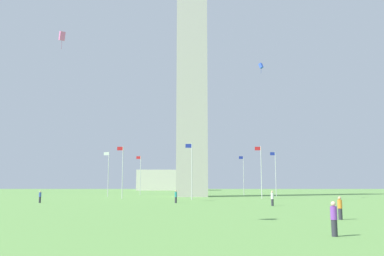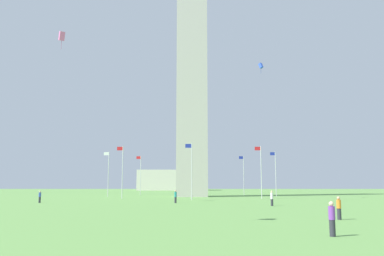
{
  "view_description": "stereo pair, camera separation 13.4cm",
  "coord_description": "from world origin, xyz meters",
  "px_view_note": "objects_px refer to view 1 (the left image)",
  "views": [
    {
      "loc": [
        -0.1,
        82.26,
        2.53
      ],
      "look_at": [
        0.0,
        0.0,
        14.11
      ],
      "focal_mm": 37.36,
      "sensor_mm": 36.0,
      "label": 1
    },
    {
      "loc": [
        -0.23,
        82.26,
        2.53
      ],
      "look_at": [
        0.0,
        0.0,
        14.11
      ],
      "focal_mm": 37.36,
      "sensor_mm": 36.0,
      "label": 2
    }
  ],
  "objects_px": {
    "obelisk_monument": "(192,60)",
    "flagpole_s": "(275,172)",
    "person_teal_shirt": "(176,197)",
    "flagpole_nw": "(140,174)",
    "kite_pink_box": "(62,36)",
    "flagpole_w": "(192,174)",
    "person_white_shirt": "(272,198)",
    "person_orange_shirt": "(340,208)",
    "flagpole_se": "(261,170)",
    "flagpole_sw": "(243,174)",
    "flagpole_ne": "(122,170)",
    "distant_building": "(171,180)",
    "flagpole_n": "(108,172)",
    "person_blue_shirt": "(40,197)",
    "flagpole_e": "(192,169)",
    "kite_blue_box": "(261,66)"
  },
  "relations": [
    {
      "from": "kite_pink_box",
      "to": "distant_building",
      "type": "bearing_deg",
      "value": -94.5
    },
    {
      "from": "flagpole_s",
      "to": "flagpole_w",
      "type": "relative_size",
      "value": 1.0
    },
    {
      "from": "obelisk_monument",
      "to": "flagpole_nw",
      "type": "xyz_separation_m",
      "value": [
        12.19,
        -12.14,
        -23.69
      ]
    },
    {
      "from": "person_orange_shirt",
      "to": "kite_pink_box",
      "type": "distance_m",
      "value": 42.64
    },
    {
      "from": "obelisk_monument",
      "to": "person_blue_shirt",
      "type": "height_order",
      "value": "obelisk_monument"
    },
    {
      "from": "flagpole_n",
      "to": "distant_building",
      "type": "height_order",
      "value": "flagpole_n"
    },
    {
      "from": "flagpole_s",
      "to": "distant_building",
      "type": "bearing_deg",
      "value": -73.08
    },
    {
      "from": "flagpole_se",
      "to": "person_white_shirt",
      "type": "xyz_separation_m",
      "value": [
        2.65,
        22.77,
        -4.11
      ]
    },
    {
      "from": "flagpole_e",
      "to": "kite_blue_box",
      "type": "relative_size",
      "value": 4.95
    },
    {
      "from": "flagpole_w",
      "to": "person_teal_shirt",
      "type": "distance_m",
      "value": 45.06
    },
    {
      "from": "flagpole_e",
      "to": "person_white_shirt",
      "type": "relative_size",
      "value": 5.19
    },
    {
      "from": "person_white_shirt",
      "to": "kite_pink_box",
      "type": "height_order",
      "value": "kite_pink_box"
    },
    {
      "from": "kite_blue_box",
      "to": "flagpole_s",
      "type": "bearing_deg",
      "value": -108.58
    },
    {
      "from": "flagpole_ne",
      "to": "distant_building",
      "type": "height_order",
      "value": "flagpole_ne"
    },
    {
      "from": "person_orange_shirt",
      "to": "distant_building",
      "type": "xyz_separation_m",
      "value": [
        19.45,
        -137.97,
        3.3
      ]
    },
    {
      "from": "flagpole_nw",
      "to": "obelisk_monument",
      "type": "bearing_deg",
      "value": 135.12
    },
    {
      "from": "obelisk_monument",
      "to": "distant_building",
      "type": "xyz_separation_m",
      "value": [
        8.73,
        -84.94,
        -24.57
      ]
    },
    {
      "from": "obelisk_monument",
      "to": "kite_pink_box",
      "type": "bearing_deg",
      "value": 59.34
    },
    {
      "from": "flagpole_e",
      "to": "flagpole_nw",
      "type": "xyz_separation_m",
      "value": [
        12.14,
        -29.31,
        0.0
      ]
    },
    {
      "from": "flagpole_n",
      "to": "flagpole_sw",
      "type": "bearing_deg",
      "value": -157.5
    },
    {
      "from": "flagpole_s",
      "to": "kite_pink_box",
      "type": "height_order",
      "value": "kite_pink_box"
    },
    {
      "from": "person_teal_shirt",
      "to": "kite_pink_box",
      "type": "distance_m",
      "value": 26.88
    },
    {
      "from": "flagpole_nw",
      "to": "distant_building",
      "type": "xyz_separation_m",
      "value": [
        -3.47,
        -72.8,
        -0.88
      ]
    },
    {
      "from": "flagpole_n",
      "to": "flagpole_ne",
      "type": "relative_size",
      "value": 1.0
    },
    {
      "from": "flagpole_n",
      "to": "flagpole_ne",
      "type": "xyz_separation_m",
      "value": [
        -5.03,
        12.14,
        0.0
      ]
    },
    {
      "from": "flagpole_se",
      "to": "flagpole_nw",
      "type": "distance_m",
      "value": 34.34
    },
    {
      "from": "obelisk_monument",
      "to": "flagpole_s",
      "type": "xyz_separation_m",
      "value": [
        -17.12,
        0.0,
        -23.69
      ]
    },
    {
      "from": "obelisk_monument",
      "to": "flagpole_w",
      "type": "height_order",
      "value": "obelisk_monument"
    },
    {
      "from": "flagpole_sw",
      "to": "person_orange_shirt",
      "type": "relative_size",
      "value": 5.58
    },
    {
      "from": "person_white_shirt",
      "to": "person_orange_shirt",
      "type": "bearing_deg",
      "value": 176.85
    },
    {
      "from": "flagpole_n",
      "to": "flagpole_e",
      "type": "height_order",
      "value": "same"
    },
    {
      "from": "flagpole_ne",
      "to": "person_white_shirt",
      "type": "xyz_separation_m",
      "value": [
        -21.64,
        22.77,
        -4.11
      ]
    },
    {
      "from": "flagpole_s",
      "to": "flagpole_w",
      "type": "distance_m",
      "value": 24.28
    },
    {
      "from": "flagpole_e",
      "to": "distant_building",
      "type": "bearing_deg",
      "value": -85.15
    },
    {
      "from": "flagpole_s",
      "to": "person_blue_shirt",
      "type": "xyz_separation_m",
      "value": [
        37.8,
        27.18,
        -4.18
      ]
    },
    {
      "from": "person_white_shirt",
      "to": "flagpole_n",
      "type": "bearing_deg",
      "value": 30.2
    },
    {
      "from": "flagpole_se",
      "to": "kite_pink_box",
      "type": "distance_m",
      "value": 38.98
    },
    {
      "from": "kite_pink_box",
      "to": "flagpole_w",
      "type": "bearing_deg",
      "value": -110.59
    },
    {
      "from": "flagpole_s",
      "to": "person_teal_shirt",
      "type": "xyz_separation_m",
      "value": [
        19.27,
        27.65,
        -4.13
      ]
    },
    {
      "from": "flagpole_s",
      "to": "kite_blue_box",
      "type": "xyz_separation_m",
      "value": [
        5.13,
        15.27,
        17.87
      ]
    },
    {
      "from": "person_teal_shirt",
      "to": "person_white_shirt",
      "type": "bearing_deg",
      "value": -133.22
    },
    {
      "from": "flagpole_sw",
      "to": "person_orange_shirt",
      "type": "xyz_separation_m",
      "value": [
        1.37,
        65.17,
        -4.18
      ]
    },
    {
      "from": "flagpole_s",
      "to": "flagpole_w",
      "type": "height_order",
      "value": "same"
    },
    {
      "from": "kite_blue_box",
      "to": "distant_building",
      "type": "xyz_separation_m",
      "value": [
        20.71,
        -100.21,
        -18.75
      ]
    },
    {
      "from": "flagpole_n",
      "to": "flagpole_se",
      "type": "xyz_separation_m",
      "value": [
        -29.31,
        12.14,
        0.0
      ]
    },
    {
      "from": "flagpole_w",
      "to": "person_blue_shirt",
      "type": "distance_m",
      "value": 49.1
    },
    {
      "from": "kite_blue_box",
      "to": "flagpole_se",
      "type": "bearing_deg",
      "value": -91.92
    },
    {
      "from": "flagpole_w",
      "to": "person_teal_shirt",
      "type": "height_order",
      "value": "flagpole_w"
    },
    {
      "from": "flagpole_sw",
      "to": "person_blue_shirt",
      "type": "xyz_separation_m",
      "value": [
        32.78,
        39.33,
        -4.18
      ]
    },
    {
      "from": "flagpole_se",
      "to": "flagpole_nw",
      "type": "bearing_deg",
      "value": -45.0
    }
  ]
}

